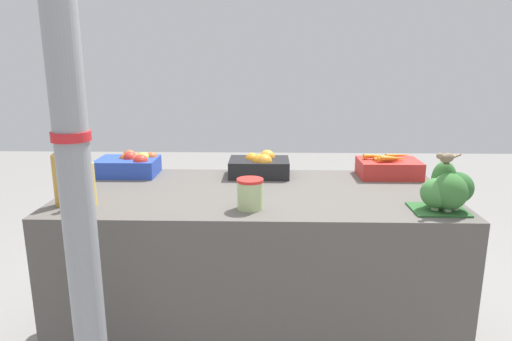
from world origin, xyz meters
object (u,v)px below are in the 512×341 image
at_px(sparrow_bird, 446,158).
at_px(carrot_crate, 389,167).
at_px(juice_bottle_golden, 88,180).
at_px(juice_bottle_amber, 61,176).
at_px(support_pole, 74,170).
at_px(apple_crate, 131,164).
at_px(broccoli_pile, 447,190).
at_px(orange_crate, 260,165).
at_px(pickle_jar, 250,194).

bearing_deg(sparrow_bird, carrot_crate, -110.99).
height_order(juice_bottle_golden, sparrow_bird, juice_bottle_golden).
height_order(juice_bottle_amber, sparrow_bird, juice_bottle_amber).
bearing_deg(support_pole, juice_bottle_amber, 119.83).
distance_m(juice_bottle_golden, sparrow_bird, 1.49).
relative_size(apple_crate, broccoli_pile, 1.32).
bearing_deg(carrot_crate, juice_bottle_amber, -161.00).
bearing_deg(support_pole, carrot_crate, 38.07).
relative_size(juice_bottle_amber, juice_bottle_golden, 1.18).
height_order(carrot_crate, juice_bottle_golden, juice_bottle_golden).
bearing_deg(juice_bottle_golden, orange_crate, 35.80).
distance_m(apple_crate, juice_bottle_amber, 0.55).
relative_size(apple_crate, juice_bottle_golden, 1.22).
xyz_separation_m(juice_bottle_amber, pickle_jar, (0.81, -0.03, -0.07)).
xyz_separation_m(apple_crate, juice_bottle_amber, (-0.14, -0.53, 0.07)).
xyz_separation_m(juice_bottle_golden, pickle_jar, (0.69, -0.03, -0.04)).
relative_size(support_pole, carrot_crate, 6.96).
distance_m(apple_crate, orange_crate, 0.70).
bearing_deg(sparrow_bird, juice_bottle_golden, -29.86).
relative_size(pickle_jar, sparrow_bird, 1.04).
xyz_separation_m(orange_crate, pickle_jar, (-0.03, -0.55, 0.01)).
bearing_deg(broccoli_pile, carrot_crate, 98.91).
height_order(support_pole, pickle_jar, support_pole).
distance_m(broccoli_pile, juice_bottle_golden, 1.50).
relative_size(juice_bottle_amber, sparrow_bird, 2.47).
distance_m(juice_bottle_amber, pickle_jar, 0.81).
distance_m(apple_crate, carrot_crate, 1.39).
xyz_separation_m(orange_crate, sparrow_bird, (0.76, -0.57, 0.17)).
bearing_deg(broccoli_pile, sparrow_bird, -176.99).
distance_m(broccoli_pile, juice_bottle_amber, 1.62).
relative_size(apple_crate, sparrow_bird, 2.55).
distance_m(support_pole, carrot_crate, 1.62).
bearing_deg(orange_crate, sparrow_bird, -36.69).
bearing_deg(juice_bottle_golden, pickle_jar, -2.52).
distance_m(orange_crate, juice_bottle_amber, 0.99).
distance_m(broccoli_pile, sparrow_bird, 0.14).
relative_size(support_pole, juice_bottle_golden, 8.49).
xyz_separation_m(broccoli_pile, sparrow_bird, (-0.02, -0.00, 0.14)).
bearing_deg(carrot_crate, juice_bottle_golden, -159.58).
xyz_separation_m(carrot_crate, broccoli_pile, (0.09, -0.57, 0.04)).
xyz_separation_m(apple_crate, broccoli_pile, (1.48, -0.57, 0.03)).
relative_size(broccoli_pile, sparrow_bird, 1.93).
height_order(carrot_crate, pickle_jar, pickle_jar).
relative_size(apple_crate, orange_crate, 1.00).
bearing_deg(orange_crate, pickle_jar, -93.42).
xyz_separation_m(apple_crate, juice_bottle_golden, (-0.03, -0.53, 0.05)).
bearing_deg(carrot_crate, apple_crate, 179.78).
xyz_separation_m(carrot_crate, juice_bottle_golden, (-1.41, -0.53, 0.06)).
relative_size(support_pole, sparrow_bird, 17.71).
height_order(carrot_crate, broccoli_pile, broccoli_pile).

